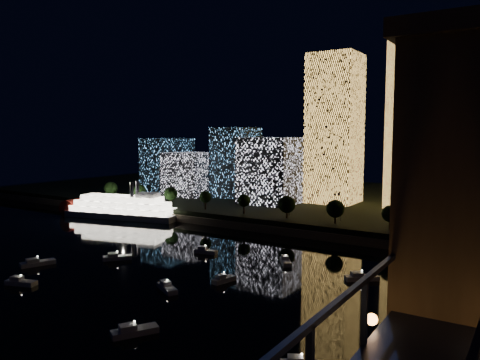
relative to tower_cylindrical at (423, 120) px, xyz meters
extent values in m
plane|color=black|center=(-29.41, -139.05, -43.92)|extent=(520.00, 520.00, 0.00)
cube|color=black|center=(-29.41, 20.95, -41.42)|extent=(420.00, 160.00, 5.00)
cube|color=#6B5E4C|center=(-29.41, -57.05, -42.42)|extent=(420.00, 6.00, 3.00)
cylinder|color=#FFBA51|center=(0.00, 0.00, -1.13)|extent=(32.00, 32.00, 75.60)
cylinder|color=#6B5E4C|center=(0.00, 0.00, 37.67)|extent=(34.00, 34.00, 2.00)
cube|color=#FFBA51|center=(-40.33, 0.27, -3.61)|extent=(22.20, 22.20, 70.63)
cube|color=white|center=(-64.62, -19.62, -23.18)|extent=(25.58, 21.64, 31.48)
cube|color=#4F95D7|center=(-92.57, -6.45, -20.68)|extent=(18.24, 23.72, 36.49)
cube|color=white|center=(-115.32, -17.68, -27.40)|extent=(23.05, 20.95, 23.05)
cube|color=#4F95D7|center=(-137.14, -10.58, -23.63)|extent=(21.85, 24.03, 30.59)
cube|color=navy|center=(35.59, -139.05, -25.92)|extent=(10.00, 260.00, 2.00)
cube|color=#6B5E4C|center=(35.59, -159.05, -19.92)|extent=(11.00, 9.00, 48.00)
cube|color=#6B5E4C|center=(35.59, -159.05, 5.08)|extent=(13.00, 11.00, 2.00)
cube|color=navy|center=(30.59, -139.05, -18.92)|extent=(0.50, 150.00, 0.50)
cube|color=navy|center=(30.59, -175.05, -22.42)|extent=(0.50, 0.50, 7.00)
cube|color=navy|center=(30.59, -151.05, -22.42)|extent=(0.50, 0.50, 7.00)
cube|color=navy|center=(30.59, -127.05, -22.42)|extent=(0.50, 0.50, 7.00)
cube|color=navy|center=(30.59, -103.05, -22.42)|extent=(0.50, 0.50, 7.00)
cube|color=navy|center=(30.59, -79.05, -22.42)|extent=(0.50, 0.50, 7.00)
sphere|color=#FF9038|center=(30.09, -139.05, -24.12)|extent=(1.20, 1.20, 1.20)
sphere|color=#FF9038|center=(30.09, -94.05, -24.12)|extent=(1.20, 1.20, 1.20)
cube|color=silver|center=(-115.14, -66.39, -42.57)|extent=(55.64, 24.33, 2.71)
cube|color=white|center=(-115.14, -66.39, -39.97)|extent=(50.98, 22.21, 2.49)
cube|color=white|center=(-115.14, -66.39, -37.48)|extent=(46.32, 20.10, 2.49)
cube|color=white|center=(-115.14, -66.39, -35.00)|extent=(39.46, 17.47, 2.49)
cube|color=silver|center=(-101.93, -63.33, -32.85)|extent=(10.33, 8.64, 2.03)
cylinder|color=black|center=(-108.02, -67.06, -30.37)|extent=(1.58, 1.58, 6.78)
cylinder|color=black|center=(-109.04, -62.66, -30.37)|extent=(1.58, 1.58, 6.78)
cylinder|color=maroon|center=(-141.56, -72.50, -40.53)|extent=(10.00, 11.69, 7.91)
cube|color=silver|center=(28.11, -130.10, -43.32)|extent=(8.52, 2.81, 1.20)
cube|color=silver|center=(26.84, -130.12, -42.22)|extent=(2.99, 2.24, 1.00)
sphere|color=white|center=(28.11, -130.10, -41.32)|extent=(0.36, 0.36, 0.36)
cube|color=silver|center=(-23.69, -117.26, -43.32)|extent=(3.76, 7.25, 1.20)
cube|color=silver|center=(-23.93, -118.27, -42.22)|extent=(2.31, 2.77, 1.00)
sphere|color=white|center=(-23.69, -117.26, -41.32)|extent=(0.36, 0.36, 0.36)
cube|color=silver|center=(5.75, -96.49, -43.32)|extent=(8.58, 7.61, 1.20)
cube|color=silver|center=(4.73, -97.30, -42.22)|extent=(3.81, 3.68, 1.00)
sphere|color=white|center=(5.75, -96.49, -41.32)|extent=(0.36, 0.36, 0.36)
cube|color=silver|center=(-31.53, -130.28, -43.32)|extent=(8.27, 6.04, 1.20)
cube|color=silver|center=(-32.58, -129.71, -42.22)|extent=(3.45, 3.16, 1.00)
sphere|color=white|center=(-31.53, -130.28, -41.32)|extent=(0.36, 0.36, 0.36)
cube|color=silver|center=(-18.09, -93.52, -43.32)|extent=(6.56, 7.65, 1.20)
cube|color=silver|center=(-18.77, -92.59, -42.22)|extent=(3.21, 3.36, 1.00)
sphere|color=white|center=(-18.09, -93.52, -41.32)|extent=(0.36, 0.36, 0.36)
cube|color=silver|center=(-65.54, -147.04, -43.32)|extent=(8.44, 4.96, 1.20)
cube|color=silver|center=(-66.68, -147.41, -42.22)|extent=(3.33, 2.87, 1.00)
sphere|color=white|center=(-65.54, -147.04, -41.32)|extent=(0.36, 0.36, 0.36)
cube|color=silver|center=(-19.97, -152.53, -43.32)|extent=(6.91, 9.08, 1.20)
cube|color=silver|center=(-20.64, -153.67, -42.22)|extent=(3.55, 3.84, 1.00)
sphere|color=white|center=(-19.97, -152.53, -41.32)|extent=(0.36, 0.36, 0.36)
cube|color=silver|center=(-78.12, -133.87, -43.32)|extent=(6.32, 10.03, 1.20)
cube|color=silver|center=(-78.64, -135.21, -42.22)|extent=(3.53, 4.02, 1.00)
sphere|color=white|center=(-78.12, -133.87, -41.32)|extent=(0.36, 0.36, 0.36)
cube|color=silver|center=(11.59, -147.92, -42.22)|extent=(3.07, 2.79, 1.00)
sphere|color=white|center=(12.55, -147.43, -41.32)|extent=(0.36, 0.36, 0.36)
cube|color=silver|center=(-45.13, -96.55, -43.32)|extent=(7.68, 3.57, 1.20)
cube|color=silver|center=(-46.22, -96.74, -42.22)|extent=(2.87, 2.33, 1.00)
sphere|color=white|center=(-45.13, -96.55, -41.32)|extent=(0.36, 0.36, 0.36)
cube|color=silver|center=(-63.22, -117.11, -43.32)|extent=(7.67, 8.22, 1.20)
cube|color=silver|center=(-64.06, -118.07, -42.22)|extent=(3.64, 3.71, 1.00)
sphere|color=white|center=(-63.22, -117.11, -41.32)|extent=(0.36, 0.36, 0.36)
cylinder|color=black|center=(-139.41, -51.05, -36.92)|extent=(0.70, 0.70, 4.00)
sphere|color=black|center=(-139.41, -51.05, -33.42)|extent=(6.85, 6.85, 6.85)
cylinder|color=black|center=(-119.41, -51.05, -36.92)|extent=(0.70, 0.70, 4.00)
sphere|color=black|center=(-119.41, -51.05, -33.42)|extent=(6.28, 6.28, 6.28)
cylinder|color=black|center=(-99.41, -51.05, -36.92)|extent=(0.70, 0.70, 4.00)
sphere|color=black|center=(-99.41, -51.05, -33.42)|extent=(6.21, 6.21, 6.21)
cylinder|color=black|center=(-79.41, -51.05, -36.92)|extent=(0.70, 0.70, 4.00)
sphere|color=black|center=(-79.41, -51.05, -33.42)|extent=(5.26, 5.26, 5.26)
cylinder|color=black|center=(-59.41, -51.05, -36.92)|extent=(0.70, 0.70, 4.00)
sphere|color=black|center=(-59.41, -51.05, -33.42)|extent=(5.30, 5.30, 5.30)
cylinder|color=black|center=(-39.41, -51.05, -36.92)|extent=(0.70, 0.70, 4.00)
sphere|color=black|center=(-39.41, -51.05, -33.42)|extent=(6.84, 6.84, 6.84)
cylinder|color=black|center=(-19.41, -51.05, -36.92)|extent=(0.70, 0.70, 4.00)
sphere|color=black|center=(-19.41, -51.05, -33.42)|extent=(6.70, 6.70, 6.70)
cylinder|color=black|center=(0.59, -51.05, -36.92)|extent=(0.70, 0.70, 4.00)
sphere|color=black|center=(0.59, -51.05, -33.42)|extent=(5.86, 5.86, 5.86)
cylinder|color=black|center=(20.59, -51.05, -36.92)|extent=(0.70, 0.70, 4.00)
sphere|color=black|center=(20.59, -51.05, -33.42)|extent=(5.46, 5.46, 5.46)
cylinder|color=black|center=(-129.41, -45.05, -36.42)|extent=(0.24, 0.24, 5.00)
sphere|color=#FFCC7F|center=(-129.41, -45.05, -33.62)|extent=(0.70, 0.70, 0.70)
cylinder|color=black|center=(-107.41, -45.05, -36.42)|extent=(0.24, 0.24, 5.00)
sphere|color=#FFCC7F|center=(-107.41, -45.05, -33.62)|extent=(0.70, 0.70, 0.70)
cylinder|color=black|center=(-85.41, -45.05, -36.42)|extent=(0.24, 0.24, 5.00)
sphere|color=#FFCC7F|center=(-85.41, -45.05, -33.62)|extent=(0.70, 0.70, 0.70)
cylinder|color=black|center=(-63.41, -45.05, -36.42)|extent=(0.24, 0.24, 5.00)
sphere|color=#FFCC7F|center=(-63.41, -45.05, -33.62)|extent=(0.70, 0.70, 0.70)
cylinder|color=black|center=(-41.41, -45.05, -36.42)|extent=(0.24, 0.24, 5.00)
sphere|color=#FFCC7F|center=(-41.41, -45.05, -33.62)|extent=(0.70, 0.70, 0.70)
cylinder|color=black|center=(-19.41, -45.05, -36.42)|extent=(0.24, 0.24, 5.00)
sphere|color=#FFCC7F|center=(-19.41, -45.05, -33.62)|extent=(0.70, 0.70, 0.70)
cylinder|color=black|center=(2.59, -45.05, -36.42)|extent=(0.24, 0.24, 5.00)
sphere|color=#FFCC7F|center=(2.59, -45.05, -33.62)|extent=(0.70, 0.70, 0.70)
camera|label=1|loc=(43.31, -213.81, -5.76)|focal=35.00mm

